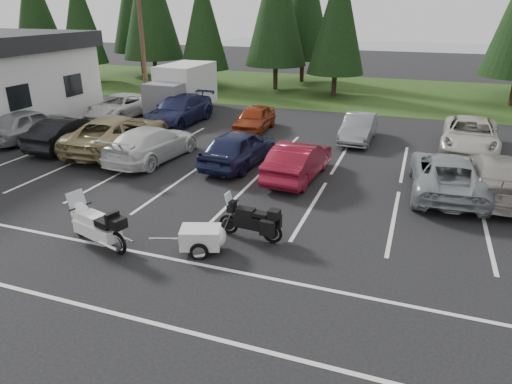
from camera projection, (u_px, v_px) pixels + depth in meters
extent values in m
plane|color=black|center=(211.00, 207.00, 15.46)|extent=(120.00, 120.00, 0.00)
cube|color=#223A12|center=(339.00, 91.00, 36.33)|extent=(80.00, 16.00, 0.01)
cube|color=slate|center=(409.00, 55.00, 62.04)|extent=(70.00, 50.00, 0.02)
cylinder|color=#473321|center=(142.00, 38.00, 27.32)|extent=(0.26, 0.26, 9.00)
cube|color=silver|center=(234.00, 186.00, 17.19)|extent=(32.00, 16.00, 0.01)
cylinder|color=#332316|center=(44.00, 63.00, 43.35)|extent=(0.36, 0.36, 2.50)
cone|color=black|center=(34.00, 6.00, 41.45)|extent=(4.58, 4.58, 8.84)
cylinder|color=#332316|center=(87.00, 69.00, 40.40)|extent=(0.36, 0.36, 2.16)
cone|color=black|center=(80.00, 17.00, 38.75)|extent=(3.96, 3.96, 7.65)
cylinder|color=#332316|center=(155.00, 66.00, 39.79)|extent=(0.36, 0.36, 2.78)
cylinder|color=#332316|center=(205.00, 75.00, 36.97)|extent=(0.36, 0.36, 2.11)
cone|color=black|center=(203.00, 20.00, 35.36)|extent=(3.87, 3.87, 7.48)
cylinder|color=#332316|center=(275.00, 73.00, 36.45)|extent=(0.36, 0.36, 2.62)
cone|color=black|center=(277.00, 2.00, 34.46)|extent=(4.80, 4.80, 9.27)
cylinder|color=#332316|center=(334.00, 81.00, 33.82)|extent=(0.36, 0.36, 2.26)
cone|color=black|center=(338.00, 16.00, 32.10)|extent=(4.14, 4.14, 7.99)
cylinder|color=#332316|center=(142.00, 59.00, 44.68)|extent=(0.36, 0.36, 2.88)
cylinder|color=#332316|center=(302.00, 66.00, 40.12)|extent=(0.36, 0.36, 2.71)
imported|color=#9C9DA1|center=(30.00, 124.00, 22.89)|extent=(2.14, 4.72, 1.57)
imported|color=black|center=(69.00, 133.00, 21.56)|extent=(1.69, 4.55, 1.49)
imported|color=#8E7E52|center=(119.00, 133.00, 21.05)|extent=(3.15, 6.20, 1.68)
imported|color=silver|center=(152.00, 143.00, 19.87)|extent=(2.44, 5.24, 1.48)
imported|color=#1A1F41|center=(239.00, 148.00, 19.19)|extent=(2.24, 4.67, 1.54)
imported|color=maroon|center=(298.00, 160.00, 17.76)|extent=(1.84, 4.46, 1.44)
imported|color=gray|center=(447.00, 174.00, 16.32)|extent=(2.72, 5.40, 1.46)
imported|color=#9C958F|center=(496.00, 175.00, 16.11)|extent=(2.26, 5.24, 1.50)
imported|color=white|center=(120.00, 106.00, 27.41)|extent=(2.43, 5.01, 1.37)
imported|color=#1C2047|center=(179.00, 110.00, 25.93)|extent=(2.36, 5.50, 1.58)
imported|color=maroon|center=(254.00, 119.00, 24.52)|extent=(1.77, 4.02, 1.35)
imported|color=slate|center=(359.00, 128.00, 22.68)|extent=(1.48, 4.05, 1.33)
imported|color=beige|center=(470.00, 135.00, 21.20)|extent=(2.80, 5.46, 1.47)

